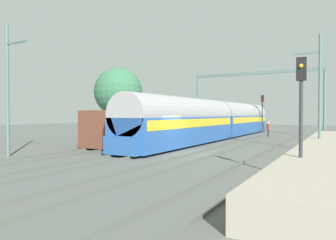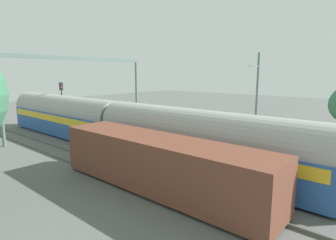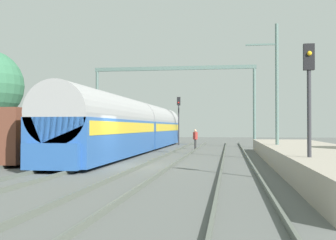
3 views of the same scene
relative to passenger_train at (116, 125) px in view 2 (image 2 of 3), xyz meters
The scene contains 12 objects.
ground 13.00m from the passenger_train, 81.44° to the right, with size 120.00×120.00×0.00m, color #585C59.
track_far_west 13.41m from the passenger_train, 106.76° to the right, with size 1.52×60.00×0.16m.
track_west 12.85m from the passenger_train, 90.00° to the right, with size 1.51×60.00×0.16m.
track_east 13.41m from the passenger_train, 73.24° to the right, with size 1.51×60.00×0.16m.
track_far_east 14.95m from the passenger_train, 58.94° to the right, with size 1.52×60.00×0.16m.
platform 15.76m from the passenger_train, 43.03° to the right, with size 4.40×28.00×0.90m.
passenger_train is the anchor object (origin of this frame).
freight_car 9.10m from the passenger_train, 114.90° to the right, with size 2.80×13.00×2.70m.
person_crossing 5.95m from the passenger_train, 42.40° to the left, with size 0.43×0.47×1.73m.
railway_signal_far 12.23m from the passenger_train, 80.92° to the left, with size 0.36×0.30×5.15m.
catenary_gantry 8.99m from the passenger_train, 76.35° to the left, with size 15.88×0.28×7.86m.
catenary_pole_east_mid 12.73m from the passenger_train, 37.10° to the right, with size 1.90×0.20×8.00m.
Camera 2 is at (-16.24, -5.15, 6.25)m, focal length 29.85 mm.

